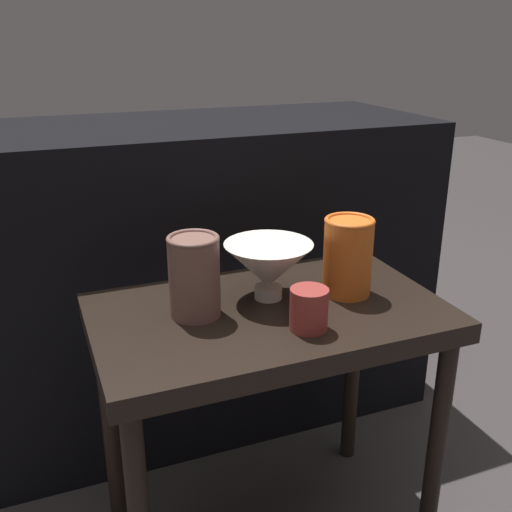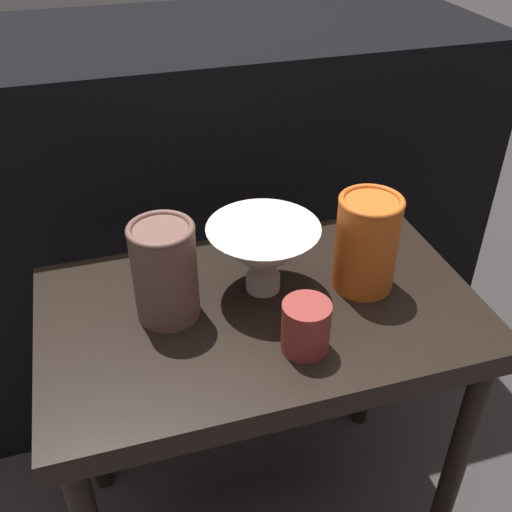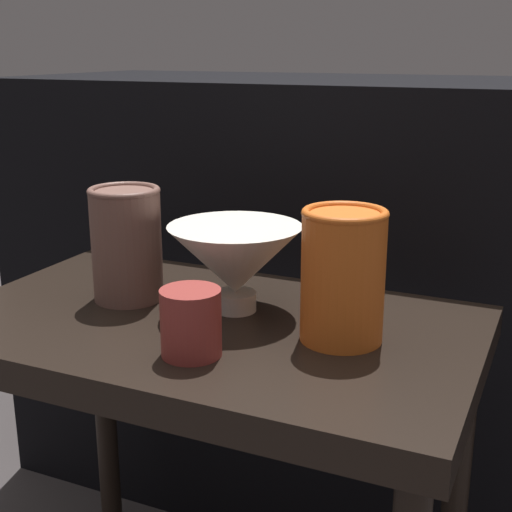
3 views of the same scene
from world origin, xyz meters
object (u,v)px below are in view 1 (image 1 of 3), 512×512
object	(u,v)px
vase_colorful_right	(348,255)
cup	(309,309)
vase_textured_left	(194,275)
bowl	(268,266)

from	to	relation	value
vase_colorful_right	cup	xyz separation A→B (m)	(-0.14, -0.11, -0.04)
vase_colorful_right	cup	bearing A→B (deg)	-141.34
vase_colorful_right	vase_textured_left	bearing A→B (deg)	176.71
bowl	vase_colorful_right	xyz separation A→B (m)	(0.15, -0.03, 0.01)
bowl	cup	world-z (taller)	bowl
bowl	vase_textured_left	size ratio (longest dim) A/B	1.12
bowl	cup	size ratio (longest dim) A/B	2.26
vase_colorful_right	cup	size ratio (longest dim) A/B	2.05
vase_textured_left	cup	distance (m)	0.21
bowl	cup	distance (m)	0.15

